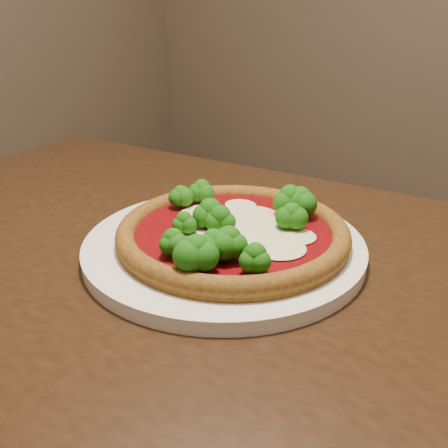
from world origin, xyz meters
The scene contains 3 objects.
dining_table centered at (-0.08, -0.12, 0.65)m, with size 1.29×0.82×0.75m.
plate centered at (-0.10, -0.09, 0.76)m, with size 0.36×0.36×0.02m, color white.
pizza centered at (-0.09, -0.09, 0.79)m, with size 0.29×0.29×0.06m.
Camera 1 is at (0.23, -0.56, 1.05)m, focal length 40.00 mm.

